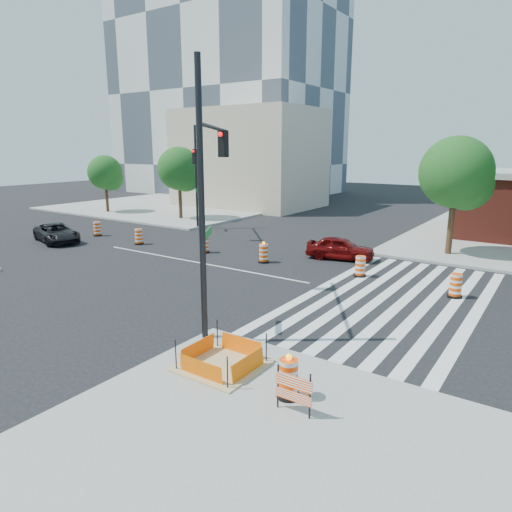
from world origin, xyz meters
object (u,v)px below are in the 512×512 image
object	(u,v)px
red_coupe	(340,248)
dark_suv	(57,233)
signal_pole_se	(210,174)
signal_pole_nw	(196,168)

from	to	relation	value
red_coupe	dark_suv	distance (m)	18.64
dark_suv	signal_pole_se	size ratio (longest dim) A/B	0.51
red_coupe	signal_pole_se	world-z (taller)	signal_pole_se
dark_suv	signal_pole_se	world-z (taller)	signal_pole_se
dark_suv	signal_pole_se	xyz separation A→B (m)	(17.68, -5.05, 4.67)
dark_suv	signal_pole_nw	distance (m)	10.47
signal_pole_se	red_coupe	bearing A→B (deg)	-30.63
dark_suv	signal_pole_nw	size ratio (longest dim) A/B	0.58
dark_suv	signal_pole_nw	world-z (taller)	signal_pole_nw
signal_pole_se	signal_pole_nw	xyz separation A→B (m)	(-12.41, 13.13, -0.60)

